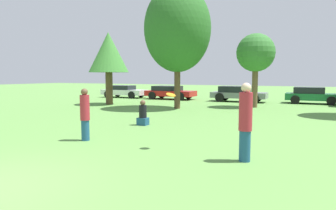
% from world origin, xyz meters
% --- Properties ---
extents(person_thrower, '(0.30, 0.30, 1.69)m').
position_xyz_m(person_thrower, '(-1.15, 4.18, 0.86)').
color(person_thrower, navy).
rests_on(person_thrower, ground).
extents(person_catcher, '(0.32, 0.32, 1.93)m').
position_xyz_m(person_catcher, '(4.01, 4.03, 0.99)').
color(person_catcher, navy).
rests_on(person_catcher, ground).
extents(frisbee, '(0.28, 0.27, 0.14)m').
position_xyz_m(frisbee, '(1.82, 4.40, 1.56)').
color(frisbee, orange).
extents(bystander_sitting, '(0.43, 0.36, 1.07)m').
position_xyz_m(bystander_sitting, '(-1.05, 7.65, 0.44)').
color(bystander_sitting, navy).
rests_on(bystander_sitting, ground).
extents(tree_0, '(2.87, 2.87, 5.20)m').
position_xyz_m(tree_0, '(-8.00, 14.59, 3.70)').
color(tree_0, brown).
rests_on(tree_0, ground).
extents(tree_1, '(4.17, 4.17, 7.70)m').
position_xyz_m(tree_1, '(-2.39, 14.20, 4.98)').
color(tree_1, brown).
rests_on(tree_1, ground).
extents(tree_2, '(2.49, 2.49, 4.83)m').
position_xyz_m(tree_2, '(1.91, 17.10, 3.53)').
color(tree_2, brown).
rests_on(tree_2, ground).
extents(parked_car_white, '(4.37, 1.88, 1.15)m').
position_xyz_m(parked_car_white, '(-11.01, 20.81, 0.62)').
color(parked_car_white, silver).
rests_on(parked_car_white, ground).
extents(parked_car_red, '(4.35, 2.07, 1.18)m').
position_xyz_m(parked_car_red, '(-6.13, 20.86, 0.64)').
color(parked_car_red, red).
rests_on(parked_car_red, ground).
extents(parked_car_grey, '(4.35, 1.84, 1.24)m').
position_xyz_m(parked_car_grey, '(-0.11, 20.94, 0.67)').
color(parked_car_grey, slate).
rests_on(parked_car_grey, ground).
extents(parked_car_green, '(3.83, 1.89, 1.23)m').
position_xyz_m(parked_car_green, '(5.28, 21.66, 0.65)').
color(parked_car_green, '#196633').
rests_on(parked_car_green, ground).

